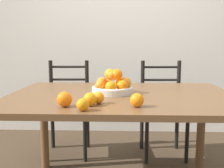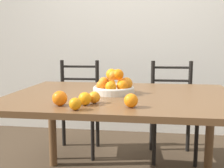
# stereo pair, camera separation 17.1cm
# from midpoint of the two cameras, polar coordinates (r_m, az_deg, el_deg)

# --- Properties ---
(wall_back) EXTENTS (8.00, 0.06, 2.60)m
(wall_back) POSITION_cam_midpoint_polar(r_m,az_deg,el_deg) (3.33, 6.60, 11.63)
(wall_back) COLOR silver
(wall_back) RESTS_ON ground_plane
(dining_table) EXTENTS (1.54, 1.10, 0.78)m
(dining_table) POSITION_cam_midpoint_polar(r_m,az_deg,el_deg) (1.81, 5.14, -5.19)
(dining_table) COLOR brown
(dining_table) RESTS_ON ground_plane
(fruit_bowl) EXTENTS (0.29, 0.29, 0.17)m
(fruit_bowl) POSITION_cam_midpoint_polar(r_m,az_deg,el_deg) (1.80, 3.22, -0.46)
(fruit_bowl) COLOR beige
(fruit_bowl) RESTS_ON dining_table
(orange_loose_0) EXTENTS (0.08, 0.08, 0.08)m
(orange_loose_0) POSITION_cam_midpoint_polar(r_m,az_deg,el_deg) (1.45, -7.99, -3.12)
(orange_loose_0) COLOR orange
(orange_loose_0) RESTS_ON dining_table
(orange_loose_1) EXTENTS (0.08, 0.08, 0.08)m
(orange_loose_1) POSITION_cam_midpoint_polar(r_m,az_deg,el_deg) (1.40, 7.67, -3.61)
(orange_loose_1) COLOR orange
(orange_loose_1) RESTS_ON dining_table
(orange_loose_2) EXTENTS (0.06, 0.06, 0.06)m
(orange_loose_2) POSITION_cam_midpoint_polar(r_m,az_deg,el_deg) (1.34, -4.39, -4.38)
(orange_loose_2) COLOR orange
(orange_loose_2) RESTS_ON dining_table
(orange_loose_3) EXTENTS (0.07, 0.07, 0.07)m
(orange_loose_3) POSITION_cam_midpoint_polar(r_m,az_deg,el_deg) (1.44, -2.54, -3.26)
(orange_loose_3) COLOR orange
(orange_loose_3) RESTS_ON dining_table
(orange_loose_4) EXTENTS (0.07, 0.07, 0.07)m
(orange_loose_4) POSITION_cam_midpoint_polar(r_m,az_deg,el_deg) (1.49, -0.63, -2.95)
(orange_loose_4) COLOR orange
(orange_loose_4) RESTS_ON dining_table
(chair_left) EXTENTS (0.44, 0.42, 0.95)m
(chair_left) POSITION_cam_midpoint_polar(r_m,az_deg,el_deg) (2.74, -5.75, -5.05)
(chair_left) COLOR black
(chair_left) RESTS_ON ground_plane
(chair_right) EXTENTS (0.44, 0.42, 0.95)m
(chair_right) POSITION_cam_midpoint_polar(r_m,az_deg,el_deg) (2.68, 14.84, -5.56)
(chair_right) COLOR black
(chair_right) RESTS_ON ground_plane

